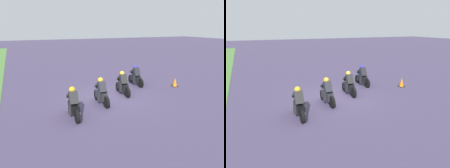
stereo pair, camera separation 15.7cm
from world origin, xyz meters
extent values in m
plane|color=#463C5B|center=(0.00, 0.00, 0.00)|extent=(120.00, 120.00, 0.00)
cylinder|color=black|center=(2.63, -2.94, 0.32)|extent=(0.64, 0.14, 0.64)
cylinder|color=black|center=(1.23, -2.94, 0.32)|extent=(0.64, 0.14, 0.64)
cube|color=black|center=(1.93, -2.94, 0.50)|extent=(1.10, 0.32, 0.40)
ellipsoid|color=black|center=(2.03, -2.94, 0.80)|extent=(0.48, 0.30, 0.24)
cube|color=red|center=(1.42, -2.94, 0.52)|extent=(0.06, 0.16, 0.08)
cylinder|color=#A5A5AD|center=(1.58, -3.10, 0.37)|extent=(0.42, 0.10, 0.10)
cube|color=black|center=(1.83, -2.94, 1.02)|extent=(0.49, 0.40, 0.66)
sphere|color=#322E9C|center=(2.05, -2.94, 1.36)|extent=(0.30, 0.30, 0.30)
cube|color=teal|center=(2.43, -2.94, 0.84)|extent=(0.16, 0.26, 0.23)
cube|color=black|center=(1.81, -2.74, 0.50)|extent=(0.18, 0.14, 0.52)
cube|color=black|center=(1.81, -3.14, 0.50)|extent=(0.18, 0.14, 0.52)
cube|color=black|center=(2.21, -2.76, 1.04)|extent=(0.39, 0.10, 0.31)
cube|color=black|center=(2.21, -3.12, 1.04)|extent=(0.39, 0.10, 0.31)
cylinder|color=black|center=(1.02, -1.08, 0.32)|extent=(0.65, 0.17, 0.64)
cylinder|color=black|center=(-0.38, -1.02, 0.32)|extent=(0.65, 0.17, 0.64)
cube|color=black|center=(0.32, -1.05, 0.50)|extent=(1.11, 0.37, 0.40)
ellipsoid|color=black|center=(0.42, -1.05, 0.80)|extent=(0.49, 0.32, 0.24)
cube|color=red|center=(-0.19, -1.02, 0.52)|extent=(0.07, 0.16, 0.08)
cylinder|color=#A5A5AD|center=(-0.04, -1.19, 0.37)|extent=(0.42, 0.12, 0.10)
cube|color=black|center=(0.22, -1.04, 1.02)|extent=(0.50, 0.42, 0.66)
sphere|color=gold|center=(0.44, -1.05, 1.36)|extent=(0.31, 0.31, 0.30)
cube|color=#5D5D4F|center=(0.82, -1.07, 0.84)|extent=(0.17, 0.27, 0.23)
cube|color=black|center=(0.21, -0.84, 0.50)|extent=(0.19, 0.15, 0.52)
cube|color=black|center=(0.19, -1.24, 0.50)|extent=(0.19, 0.15, 0.52)
cube|color=black|center=(0.61, -0.88, 1.04)|extent=(0.39, 0.12, 0.31)
cube|color=black|center=(0.59, -1.24, 1.04)|extent=(0.39, 0.12, 0.31)
cylinder|color=black|center=(-0.08, 0.87, 0.32)|extent=(0.64, 0.15, 0.64)
cylinder|color=black|center=(-1.48, 0.85, 0.32)|extent=(0.64, 0.15, 0.64)
cube|color=#25252A|center=(-0.78, 0.86, 0.50)|extent=(1.10, 0.34, 0.40)
ellipsoid|color=#25252A|center=(-0.68, 0.86, 0.80)|extent=(0.48, 0.31, 0.24)
cube|color=red|center=(-1.29, 0.85, 0.52)|extent=(0.06, 0.16, 0.08)
cylinder|color=#A5A5AD|center=(-1.13, 0.69, 0.37)|extent=(0.42, 0.11, 0.10)
cube|color=#25252C|center=(-0.88, 0.85, 1.02)|extent=(0.49, 0.41, 0.66)
sphere|color=gold|center=(-0.66, 0.86, 1.36)|extent=(0.30, 0.30, 0.30)
cube|color=slate|center=(-0.28, 0.86, 0.84)|extent=(0.16, 0.26, 0.23)
cube|color=#25252C|center=(-0.91, 1.05, 0.50)|extent=(0.18, 0.14, 0.52)
cube|color=#25252C|center=(-0.90, 0.65, 0.50)|extent=(0.18, 0.14, 0.52)
cube|color=#25252C|center=(-0.51, 1.04, 1.04)|extent=(0.39, 0.11, 0.31)
cube|color=#25252C|center=(-0.50, 0.68, 1.04)|extent=(0.39, 0.11, 0.31)
cylinder|color=black|center=(-1.28, 2.74, 0.32)|extent=(0.64, 0.16, 0.64)
cylinder|color=black|center=(-2.68, 2.79, 0.32)|extent=(0.64, 0.16, 0.64)
cube|color=black|center=(-1.98, 2.77, 0.50)|extent=(1.11, 0.36, 0.40)
ellipsoid|color=black|center=(-1.88, 2.76, 0.80)|extent=(0.49, 0.32, 0.24)
cube|color=red|center=(-2.49, 2.78, 0.52)|extent=(0.07, 0.16, 0.08)
cylinder|color=#A5A5AD|center=(-2.34, 2.62, 0.37)|extent=(0.42, 0.11, 0.10)
cube|color=black|center=(-2.08, 2.77, 1.02)|extent=(0.50, 0.42, 0.66)
sphere|color=gold|center=(-1.86, 2.76, 1.36)|extent=(0.31, 0.31, 0.30)
cube|color=gray|center=(-1.48, 2.75, 0.84)|extent=(0.16, 0.27, 0.23)
cube|color=black|center=(-2.10, 2.97, 0.50)|extent=(0.18, 0.15, 0.52)
cube|color=black|center=(-2.11, 2.57, 0.50)|extent=(0.18, 0.15, 0.52)
cube|color=black|center=(-1.70, 2.94, 1.04)|extent=(0.39, 0.11, 0.31)
cube|color=black|center=(-1.71, 2.58, 1.04)|extent=(0.39, 0.11, 0.31)
cube|color=black|center=(0.44, -5.35, 0.01)|extent=(0.40, 0.40, 0.03)
cone|color=orange|center=(0.44, -5.35, 0.32)|extent=(0.32, 0.32, 0.64)
camera|label=1|loc=(-11.71, 5.14, 4.29)|focal=35.23mm
camera|label=2|loc=(-11.78, 4.99, 4.29)|focal=35.23mm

